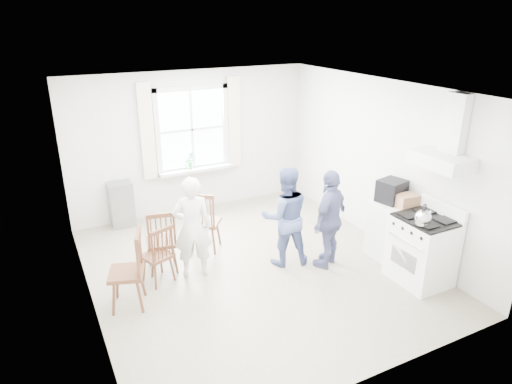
{
  "coord_description": "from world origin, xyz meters",
  "views": [
    {
      "loc": [
        -2.63,
        -5.25,
        3.48
      ],
      "look_at": [
        0.14,
        0.2,
        1.1
      ],
      "focal_mm": 32.0,
      "sensor_mm": 36.0,
      "label": 1
    }
  ],
  "objects_px": {
    "gas_stove": "(422,249)",
    "windsor_chair_b": "(162,236)",
    "person_left": "(192,227)",
    "windsor_chair_a": "(160,249)",
    "windsor_chair_c": "(134,261)",
    "stereo_stack": "(392,191)",
    "person_mid": "(285,217)",
    "person_right": "(330,219)",
    "low_cabinet": "(390,230)"
  },
  "relations": [
    {
      "from": "stereo_stack",
      "to": "windsor_chair_c",
      "type": "height_order",
      "value": "stereo_stack"
    },
    {
      "from": "low_cabinet",
      "to": "person_mid",
      "type": "height_order",
      "value": "person_mid"
    },
    {
      "from": "stereo_stack",
      "to": "person_left",
      "type": "height_order",
      "value": "person_left"
    },
    {
      "from": "low_cabinet",
      "to": "windsor_chair_a",
      "type": "xyz_separation_m",
      "value": [
        -3.29,
        0.84,
        0.08
      ]
    },
    {
      "from": "windsor_chair_c",
      "to": "windsor_chair_b",
      "type": "bearing_deg",
      "value": 49.08
    },
    {
      "from": "low_cabinet",
      "to": "gas_stove",
      "type": "bearing_deg",
      "value": -95.68
    },
    {
      "from": "person_left",
      "to": "person_right",
      "type": "bearing_deg",
      "value": 175.39
    },
    {
      "from": "windsor_chair_b",
      "to": "windsor_chair_c",
      "type": "xyz_separation_m",
      "value": [
        -0.52,
        -0.6,
        0.04
      ]
    },
    {
      "from": "windsor_chair_a",
      "to": "low_cabinet",
      "type": "bearing_deg",
      "value": -14.33
    },
    {
      "from": "windsor_chair_a",
      "to": "person_left",
      "type": "relative_size",
      "value": 0.59
    },
    {
      "from": "windsor_chair_c",
      "to": "person_left",
      "type": "bearing_deg",
      "value": 22.17
    },
    {
      "from": "person_left",
      "to": "person_mid",
      "type": "xyz_separation_m",
      "value": [
        1.32,
        -0.28,
        0.01
      ]
    },
    {
      "from": "windsor_chair_b",
      "to": "person_mid",
      "type": "height_order",
      "value": "person_mid"
    },
    {
      "from": "gas_stove",
      "to": "person_right",
      "type": "bearing_deg",
      "value": 133.27
    },
    {
      "from": "windsor_chair_a",
      "to": "person_right",
      "type": "height_order",
      "value": "person_right"
    },
    {
      "from": "windsor_chair_a",
      "to": "person_left",
      "type": "height_order",
      "value": "person_left"
    },
    {
      "from": "person_right",
      "to": "windsor_chair_a",
      "type": "bearing_deg",
      "value": -43.14
    },
    {
      "from": "gas_stove",
      "to": "person_left",
      "type": "bearing_deg",
      "value": 150.26
    },
    {
      "from": "windsor_chair_a",
      "to": "windsor_chair_c",
      "type": "bearing_deg",
      "value": -141.4
    },
    {
      "from": "person_mid",
      "to": "stereo_stack",
      "type": "bearing_deg",
      "value": 176.69
    },
    {
      "from": "person_left",
      "to": "stereo_stack",
      "type": "bearing_deg",
      "value": 178.15
    },
    {
      "from": "windsor_chair_a",
      "to": "windsor_chair_b",
      "type": "relative_size",
      "value": 0.89
    },
    {
      "from": "low_cabinet",
      "to": "person_mid",
      "type": "relative_size",
      "value": 0.6
    },
    {
      "from": "windsor_chair_b",
      "to": "low_cabinet",
      "type": "bearing_deg",
      "value": -19.02
    },
    {
      "from": "low_cabinet",
      "to": "person_left",
      "type": "distance_m",
      "value": 2.96
    },
    {
      "from": "low_cabinet",
      "to": "windsor_chair_c",
      "type": "height_order",
      "value": "windsor_chair_c"
    },
    {
      "from": "windsor_chair_b",
      "to": "windsor_chair_c",
      "type": "bearing_deg",
      "value": -130.92
    },
    {
      "from": "low_cabinet",
      "to": "person_right",
      "type": "bearing_deg",
      "value": 165.91
    },
    {
      "from": "person_left",
      "to": "gas_stove",
      "type": "bearing_deg",
      "value": 164.34
    },
    {
      "from": "low_cabinet",
      "to": "windsor_chair_b",
      "type": "bearing_deg",
      "value": 160.98
    },
    {
      "from": "windsor_chair_c",
      "to": "person_mid",
      "type": "relative_size",
      "value": 0.69
    },
    {
      "from": "windsor_chair_c",
      "to": "person_right",
      "type": "bearing_deg",
      "value": -5.51
    },
    {
      "from": "person_right",
      "to": "windsor_chair_c",
      "type": "bearing_deg",
      "value": -34.21
    },
    {
      "from": "person_mid",
      "to": "person_right",
      "type": "height_order",
      "value": "person_mid"
    },
    {
      "from": "windsor_chair_a",
      "to": "windsor_chair_c",
      "type": "relative_size",
      "value": 0.84
    },
    {
      "from": "stereo_stack",
      "to": "windsor_chair_b",
      "type": "height_order",
      "value": "stereo_stack"
    },
    {
      "from": "gas_stove",
      "to": "windsor_chair_c",
      "type": "relative_size",
      "value": 1.08
    },
    {
      "from": "low_cabinet",
      "to": "person_right",
      "type": "distance_m",
      "value": 1.03
    },
    {
      "from": "person_left",
      "to": "windsor_chair_c",
      "type": "bearing_deg",
      "value": 36.26
    },
    {
      "from": "windsor_chair_b",
      "to": "windsor_chair_c",
      "type": "height_order",
      "value": "windsor_chair_c"
    },
    {
      "from": "windsor_chair_a",
      "to": "windsor_chair_b",
      "type": "height_order",
      "value": "windsor_chair_b"
    },
    {
      "from": "stereo_stack",
      "to": "windsor_chair_c",
      "type": "distance_m",
      "value": 3.76
    },
    {
      "from": "windsor_chair_b",
      "to": "stereo_stack",
      "type": "bearing_deg",
      "value": -17.96
    },
    {
      "from": "person_mid",
      "to": "person_left",
      "type": "bearing_deg",
      "value": 3.68
    },
    {
      "from": "gas_stove",
      "to": "windsor_chair_b",
      "type": "xyz_separation_m",
      "value": [
        -3.12,
        1.8,
        0.11
      ]
    },
    {
      "from": "windsor_chair_a",
      "to": "windsor_chair_b",
      "type": "xyz_separation_m",
      "value": [
        0.1,
        0.26,
        0.07
      ]
    },
    {
      "from": "stereo_stack",
      "to": "person_mid",
      "type": "relative_size",
      "value": 0.29
    },
    {
      "from": "stereo_stack",
      "to": "person_mid",
      "type": "xyz_separation_m",
      "value": [
        -1.5,
        0.52,
        -0.31
      ]
    },
    {
      "from": "gas_stove",
      "to": "person_mid",
      "type": "relative_size",
      "value": 0.75
    },
    {
      "from": "gas_stove",
      "to": "person_mid",
      "type": "bearing_deg",
      "value": 138.0
    }
  ]
}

